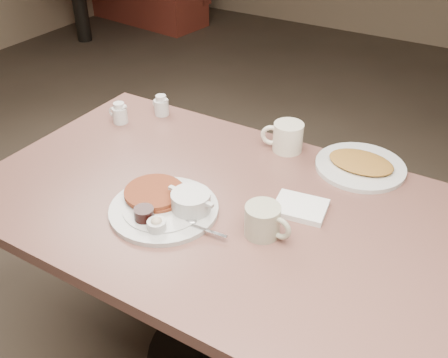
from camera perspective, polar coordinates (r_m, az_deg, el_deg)
The scene contains 8 objects.
diner_table at distance 1.61m, azimuth -0.37°, elevation -7.40°, with size 1.50×0.90×0.75m.
main_plate at distance 1.47m, azimuth -6.39°, elevation -2.85°, with size 0.40×0.34×0.07m.
coffee_mug_near at distance 1.37m, azimuth 4.50°, elevation -4.70°, with size 0.14×0.11×0.09m.
napkin at distance 1.49m, azimuth 8.60°, elevation -3.19°, with size 0.17×0.14×0.02m.
coffee_mug_far at distance 1.75m, azimuth 7.08°, elevation 4.74°, with size 0.16×0.13×0.10m.
creamer_left at distance 1.96m, azimuth -11.69°, elevation 7.24°, with size 0.09×0.07×0.08m.
creamer_right at distance 1.99m, azimuth -7.09°, elevation 8.19°, with size 0.09×0.07×0.08m.
hash_plate at distance 1.71m, azimuth 15.14°, elevation 1.54°, with size 0.30×0.30×0.04m.
Camera 1 is at (0.63, -1.03, 1.65)m, focal length 40.55 mm.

